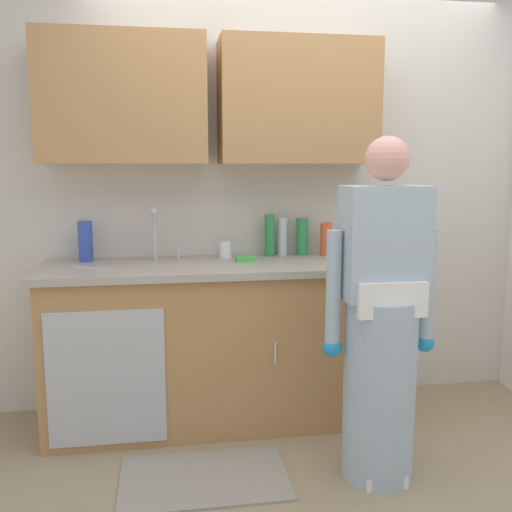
# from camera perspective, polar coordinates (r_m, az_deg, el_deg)

# --- Properties ---
(ground_plane) EXTENTS (9.00, 9.00, 0.00)m
(ground_plane) POSITION_cam_1_polar(r_m,az_deg,el_deg) (3.00, 8.75, -20.76)
(ground_plane) COLOR #998466
(kitchen_wall_with_uppers) EXTENTS (4.80, 0.44, 2.70)m
(kitchen_wall_with_uppers) POSITION_cam_1_polar(r_m,az_deg,el_deg) (3.54, 2.18, 8.84)
(kitchen_wall_with_uppers) COLOR beige
(kitchen_wall_with_uppers) RESTS_ON ground
(counter_cabinet) EXTENTS (1.90, 0.62, 0.90)m
(counter_cabinet) POSITION_cam_1_polar(r_m,az_deg,el_deg) (3.35, -3.98, -9.03)
(counter_cabinet) COLOR #B27F4C
(counter_cabinet) RESTS_ON ground
(countertop) EXTENTS (1.96, 0.66, 0.04)m
(countertop) POSITION_cam_1_polar(r_m,az_deg,el_deg) (3.24, -4.02, -1.08)
(countertop) COLOR #A8A093
(countertop) RESTS_ON counter_cabinet
(sink) EXTENTS (0.50, 0.36, 0.35)m
(sink) POSITION_cam_1_polar(r_m,az_deg,el_deg) (3.23, -9.41, -1.10)
(sink) COLOR #B7BABF
(sink) RESTS_ON counter_cabinet
(person_at_sink) EXTENTS (0.55, 0.34, 1.62)m
(person_at_sink) POSITION_cam_1_polar(r_m,az_deg,el_deg) (2.74, 12.46, -8.02)
(person_at_sink) COLOR white
(person_at_sink) RESTS_ON ground
(floor_mat) EXTENTS (0.80, 0.50, 0.01)m
(floor_mat) POSITION_cam_1_polar(r_m,az_deg,el_deg) (2.93, -5.23, -21.37)
(floor_mat) COLOR gray
(floor_mat) RESTS_ON ground
(bottle_water_tall) EXTENTS (0.08, 0.08, 0.23)m
(bottle_water_tall) POSITION_cam_1_polar(r_m,az_deg,el_deg) (3.42, -16.78, 1.42)
(bottle_water_tall) COLOR #334CB2
(bottle_water_tall) RESTS_ON countertop
(bottle_dish_liquid) EXTENTS (0.07, 0.07, 0.20)m
(bottle_dish_liquid) POSITION_cam_1_polar(r_m,az_deg,el_deg) (3.53, 7.05, 1.70)
(bottle_dish_liquid) COLOR #E05933
(bottle_dish_liquid) RESTS_ON countertop
(bottle_soap) EXTENTS (0.06, 0.06, 0.26)m
(bottle_soap) POSITION_cam_1_polar(r_m,az_deg,el_deg) (3.47, 1.38, 2.10)
(bottle_soap) COLOR #2D8C4C
(bottle_soap) RESTS_ON countertop
(bottle_water_short) EXTENTS (0.06, 0.06, 0.24)m
(bottle_water_short) POSITION_cam_1_polar(r_m,az_deg,el_deg) (3.51, 2.67, 2.00)
(bottle_water_short) COLOR silver
(bottle_water_short) RESTS_ON countertop
(bottle_cleaner_spray) EXTENTS (0.07, 0.07, 0.23)m
(bottle_cleaner_spray) POSITION_cam_1_polar(r_m,az_deg,el_deg) (3.53, 4.67, 1.95)
(bottle_cleaner_spray) COLOR #2D8C4C
(bottle_cleaner_spray) RESTS_ON countertop
(cup_by_sink) EXTENTS (0.08, 0.08, 0.10)m
(cup_by_sink) POSITION_cam_1_polar(r_m,az_deg,el_deg) (3.42, -3.12, 0.67)
(cup_by_sink) COLOR white
(cup_by_sink) RESTS_ON countertop
(knife_on_counter) EXTENTS (0.22, 0.15, 0.01)m
(knife_on_counter) POSITION_cam_1_polar(r_m,az_deg,el_deg) (3.20, -16.41, -1.13)
(knife_on_counter) COLOR silver
(knife_on_counter) RESTS_ON countertop
(sponge) EXTENTS (0.11, 0.07, 0.03)m
(sponge) POSITION_cam_1_polar(r_m,az_deg,el_deg) (3.29, -1.08, -0.27)
(sponge) COLOR #4CBF4C
(sponge) RESTS_ON countertop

